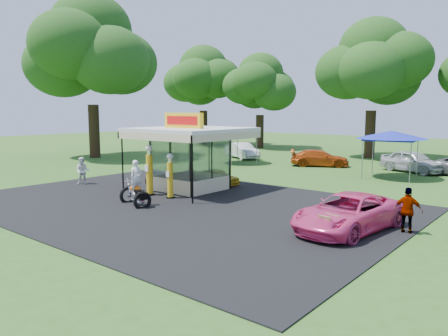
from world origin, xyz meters
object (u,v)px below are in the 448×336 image
(gas_station_kiosk, at_px, (190,158))
(pink_sedan, at_px, (348,213))
(gas_pump_right, at_px, (170,177))
(bg_car_b, at_px, (320,158))
(spectator_west, at_px, (83,171))
(tent_west, at_px, (235,132))
(tent_east, at_px, (391,135))
(bg_car_c, at_px, (413,161))
(spectator_east_b, at_px, (408,211))
(gas_pump_left, at_px, (150,171))
(motorcycle, at_px, (136,188))
(a_frame_sign, at_px, (328,228))
(kiosk_car, at_px, (217,177))
(bg_car_a, at_px, (242,151))

(gas_station_kiosk, bearing_deg, pink_sedan, -13.02)
(gas_pump_right, bearing_deg, bg_car_b, 90.58)
(pink_sedan, height_order, spectator_west, spectator_west)
(tent_west, distance_m, tent_east, 12.50)
(bg_car_c, relative_size, tent_west, 1.13)
(pink_sedan, bearing_deg, spectator_east_b, 37.76)
(gas_pump_left, height_order, spectator_west, gas_pump_left)
(motorcycle, bearing_deg, a_frame_sign, 17.63)
(tent_west, bearing_deg, gas_pump_right, -64.20)
(gas_station_kiosk, height_order, kiosk_car, gas_station_kiosk)
(motorcycle, relative_size, spectator_east_b, 1.32)
(a_frame_sign, bearing_deg, tent_west, 149.03)
(motorcycle, distance_m, bg_car_b, 18.10)
(spectator_east_b, xyz_separation_m, bg_car_c, (-4.50, 16.11, -0.06))
(bg_car_a, height_order, bg_car_b, bg_car_a)
(gas_pump_left, bearing_deg, a_frame_sign, -8.18)
(a_frame_sign, xyz_separation_m, tent_east, (-3.14, 15.17, 2.28))
(pink_sedan, distance_m, bg_car_c, 17.36)
(motorcycle, bearing_deg, gas_pump_left, 139.06)
(a_frame_sign, xyz_separation_m, bg_car_b, (-9.34, 17.63, 0.18))
(kiosk_car, bearing_deg, motorcycle, -172.87)
(spectator_west, bearing_deg, bg_car_b, 24.00)
(pink_sedan, xyz_separation_m, tent_east, (-3.10, 13.52, 2.07))
(gas_pump_left, bearing_deg, motorcycle, -55.65)
(gas_pump_left, xyz_separation_m, tent_west, (-5.11, 13.50, 1.28))
(tent_west, bearing_deg, tent_east, 0.72)
(kiosk_car, xyz_separation_m, spectator_east_b, (11.71, -3.48, 0.35))
(spectator_east_b, xyz_separation_m, tent_west, (-17.35, 12.33, 1.69))
(motorcycle, relative_size, bg_car_a, 0.51)
(gas_pump_left, relative_size, bg_car_c, 0.57)
(spectator_east_b, distance_m, bg_car_a, 24.59)
(gas_pump_right, height_order, bg_car_b, gas_pump_right)
(gas_pump_left, bearing_deg, pink_sedan, 0.74)
(pink_sedan, distance_m, tent_east, 14.03)
(spectator_west, xyz_separation_m, bg_car_b, (6.69, 16.42, -0.17))
(gas_pump_left, relative_size, kiosk_car, 0.92)
(kiosk_car, relative_size, bg_car_c, 0.62)
(kiosk_car, bearing_deg, bg_car_a, 31.03)
(spectator_west, distance_m, spectator_east_b, 17.80)
(spectator_east_b, bearing_deg, bg_car_b, -63.43)
(gas_pump_left, distance_m, spectator_west, 5.52)
(gas_pump_right, xyz_separation_m, motorcycle, (0.00, -2.12, -0.23))
(gas_station_kiosk, xyz_separation_m, kiosk_car, (-0.00, 2.21, -1.30))
(bg_car_b, distance_m, tent_east, 6.99)
(bg_car_a, height_order, bg_car_c, bg_car_c)
(bg_car_b, bearing_deg, bg_car_c, -108.65)
(spectator_east_b, xyz_separation_m, bg_car_b, (-11.05, 14.95, -0.19))
(motorcycle, height_order, pink_sedan, motorcycle)
(bg_car_a, bearing_deg, tent_east, -76.21)
(kiosk_car, distance_m, bg_car_c, 14.54)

